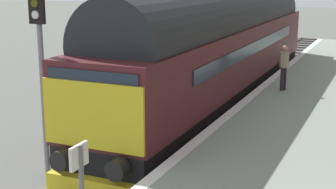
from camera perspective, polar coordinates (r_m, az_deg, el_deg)
ground_plane at (r=14.72m, az=-2.12°, el=-7.15°), size 140.00×140.00×0.00m
track_main at (r=14.70m, az=-2.12°, el=-6.95°), size 2.50×60.00×0.15m
station_platform at (r=13.45m, az=11.88°, el=-7.21°), size 4.00×44.00×1.01m
diesel_locomotive at (r=19.84m, az=5.93°, el=5.58°), size 2.74×18.91×4.68m
signal_post_far at (r=13.25m, az=-14.08°, el=3.13°), size 0.44×0.22×4.67m
platform_number_sign at (r=7.76m, az=-9.78°, el=-9.58°), size 0.10×0.44×1.73m
waiting_passenger at (r=18.92m, az=12.93°, el=3.42°), size 0.42×0.49×1.64m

